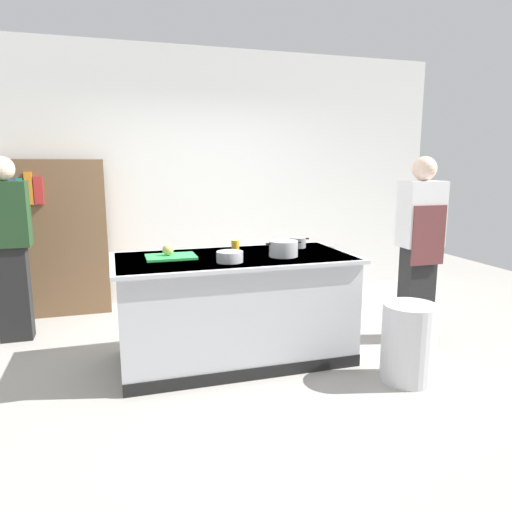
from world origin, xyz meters
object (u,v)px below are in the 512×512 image
object	(u,v)px
juice_cup	(235,246)
person_chef	(420,245)
trash_bin	(409,343)
bookshelf	(55,238)
person_guest	(9,245)
stock_pot	(283,248)
sauce_pan	(298,243)
onion	(168,250)
mixing_bowl	(230,257)

from	to	relation	value
juice_cup	person_chef	distance (m)	1.72
trash_bin	person_chef	world-z (taller)	person_chef
person_chef	bookshelf	distance (m)	3.80
juice_cup	person_guest	distance (m)	2.12
juice_cup	person_guest	world-z (taller)	person_guest
stock_pot	sauce_pan	xyz separation A→B (m)	(0.27, 0.35, -0.02)
juice_cup	sauce_pan	bearing A→B (deg)	2.76
onion	mixing_bowl	world-z (taller)	onion
trash_bin	person_guest	world-z (taller)	person_guest
stock_pot	bookshelf	bearing A→B (deg)	135.43
mixing_bowl	bookshelf	bearing A→B (deg)	126.07
sauce_pan	person_guest	xyz separation A→B (m)	(-2.53, 0.83, -0.04)
sauce_pan	juice_cup	size ratio (longest dim) A/B	2.10
trash_bin	bookshelf	xyz separation A→B (m)	(-2.73, 2.59, 0.55)
sauce_pan	juice_cup	world-z (taller)	juice_cup
sauce_pan	bookshelf	xyz separation A→B (m)	(-2.22, 1.57, -0.09)
stock_pot	person_chef	xyz separation A→B (m)	(1.37, 0.07, -0.05)
onion	trash_bin	world-z (taller)	onion
onion	person_chef	distance (m)	2.29
stock_pot	mixing_bowl	world-z (taller)	stock_pot
mixing_bowl	bookshelf	xyz separation A→B (m)	(-1.47, 2.02, -0.09)
mixing_bowl	stock_pot	bearing A→B (deg)	11.36
trash_bin	person_guest	bearing A→B (deg)	148.64
onion	person_guest	distance (m)	1.66
mixing_bowl	juice_cup	bearing A→B (deg)	69.88
person_guest	onion	bearing A→B (deg)	67.07
trash_bin	mixing_bowl	bearing A→B (deg)	155.57
juice_cup	person_chef	size ratio (longest dim) A/B	0.06
mixing_bowl	trash_bin	size ratio (longest dim) A/B	0.34
sauce_pan	onion	bearing A→B (deg)	-173.25
onion	trash_bin	bearing A→B (deg)	-27.39
juice_cup	bookshelf	distance (m)	2.28
stock_pot	trash_bin	distance (m)	1.22
sauce_pan	trash_bin	size ratio (longest dim) A/B	0.35
juice_cup	person_chef	xyz separation A→B (m)	(1.70, -0.25, -0.04)
stock_pot	sauce_pan	distance (m)	0.44
person_chef	sauce_pan	bearing A→B (deg)	85.41
stock_pot	person_guest	world-z (taller)	person_guest
stock_pot	sauce_pan	size ratio (longest dim) A/B	1.44
trash_bin	bookshelf	bearing A→B (deg)	136.51
onion	sauce_pan	distance (m)	1.20
stock_pot	mixing_bowl	distance (m)	0.49
sauce_pan	person_guest	world-z (taller)	person_guest
stock_pot	juice_cup	distance (m)	0.46
stock_pot	sauce_pan	bearing A→B (deg)	52.46
mixing_bowl	person_guest	xyz separation A→B (m)	(-1.78, 1.28, -0.03)
stock_pot	trash_bin	xyz separation A→B (m)	(0.78, -0.67, -0.66)
mixing_bowl	juice_cup	xyz separation A→B (m)	(0.15, 0.42, 0.01)
stock_pot	person_chef	distance (m)	1.37
stock_pot	person_guest	xyz separation A→B (m)	(-2.26, 1.18, -0.05)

